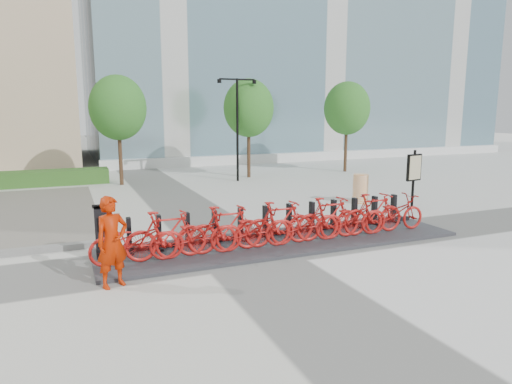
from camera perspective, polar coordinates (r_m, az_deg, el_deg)
name	(u,v)px	position (r m, az deg, el deg)	size (l,w,h in m)	color
ground	(242,252)	(11.41, -1.73, -7.51)	(120.00, 120.00, 0.00)	silver
glass_building	(286,7)	(41.24, 3.74, 22.04)	(32.00, 16.00, 24.00)	#3A6883
hedge_b	(41,178)	(23.59, -25.27, 1.57)	(6.00, 1.20, 0.70)	#29571E
tree_1	(118,108)	(22.28, -16.88, 10.03)	(2.60, 2.60, 5.10)	#37251C
tree_2	(249,108)	(23.87, -0.93, 10.43)	(2.60, 2.60, 5.10)	#37251C
tree_3	(347,108)	(26.70, 11.31, 10.20)	(2.60, 2.60, 5.10)	#37251C
streetlamp	(237,118)	(22.58, -2.35, 9.28)	(2.00, 0.20, 5.00)	black
dock_pad	(284,242)	(12.16, 3.52, -6.21)	(9.60, 2.40, 0.08)	#323237
dock_rail_posts	(278,220)	(12.48, 2.82, -3.57)	(8.02, 0.50, 0.85)	black
bike_0	(134,241)	(10.58, -14.97, -5.90)	(0.69, 1.97, 1.04)	#AE1613
bike_1	(166,235)	(10.68, -11.14, -5.28)	(0.54, 1.91, 1.15)	#AE1613
bike_2	(197,234)	(10.85, -7.40, -5.24)	(0.69, 1.97, 1.04)	#AE1613
bike_3	(226,229)	(11.04, -3.79, -4.60)	(0.54, 1.91, 1.15)	#AE1613
bike_4	(253,228)	(11.30, -0.32, -4.53)	(0.69, 1.97, 1.04)	#AE1613
bike_5	(280,223)	(11.57, 2.98, -3.90)	(0.54, 1.91, 1.15)	#AE1613
bike_6	(305,223)	(11.91, 6.11, -3.83)	(0.69, 1.97, 1.04)	#AE1613
bike_7	(329,218)	(12.25, 9.07, -3.23)	(0.54, 1.91, 1.15)	#AE1613
bike_8	(351,218)	(12.65, 11.84, -3.16)	(0.69, 1.97, 1.04)	#AE1613
bike_9	(373,213)	(13.05, 14.46, -2.60)	(0.54, 1.91, 1.15)	#AE1613
bike_10	(394,213)	(13.51, 16.89, -2.54)	(0.69, 1.97, 1.04)	#AE1613
kiosk	(103,232)	(11.15, -18.61, -4.71)	(0.42, 0.36, 1.30)	black
worker_red	(112,242)	(9.43, -17.54, -5.98)	(0.67, 0.44, 1.83)	#A71D00
construction_barrel	(360,189)	(17.68, 12.92, 0.40)	(0.57, 0.57, 1.10)	orange
map_sign	(414,170)	(17.13, 19.15, 2.62)	(0.69, 0.22, 2.10)	black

